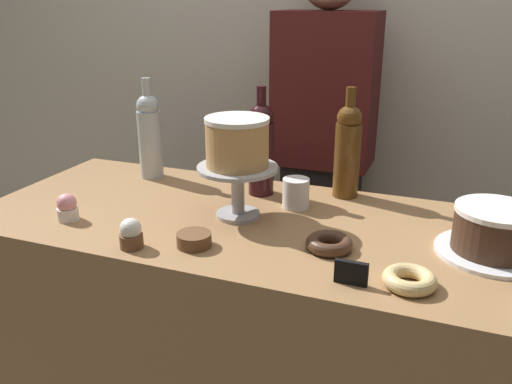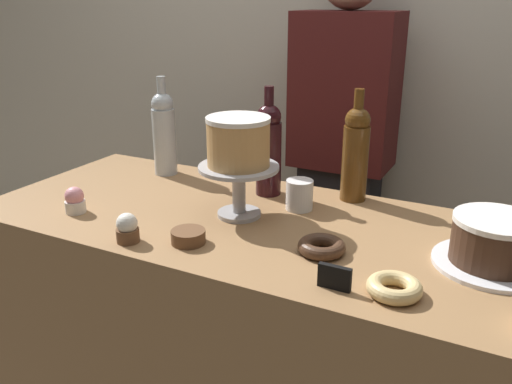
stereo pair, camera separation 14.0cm
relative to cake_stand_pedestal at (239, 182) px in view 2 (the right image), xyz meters
The scene contains 17 objects.
back_wall 0.95m from the cake_stand_pedestal, 86.49° to the left, with size 6.00×0.05×2.60m.
display_counter 0.54m from the cake_stand_pedestal, ahead, with size 1.54×0.65×0.88m.
cake_stand_pedestal is the anchor object (origin of this frame).
white_layer_cake 0.11m from the cake_stand_pedestal, behind, with size 0.17×0.17×0.13m.
silver_serving_platter 0.65m from the cake_stand_pedestal, ahead, with size 0.26×0.26×0.01m.
chocolate_round_cake 0.64m from the cake_stand_pedestal, ahead, with size 0.19×0.19×0.11m.
wine_bottle_dark_red 0.20m from the cake_stand_pedestal, 91.76° to the left, with size 0.08×0.08×0.33m.
wine_bottle_amber 0.36m from the cake_stand_pedestal, 48.25° to the left, with size 0.08×0.08×0.33m.
wine_bottle_clear 0.46m from the cake_stand_pedestal, 151.94° to the left, with size 0.08×0.08×0.33m.
cupcake_vanilla 0.32m from the cake_stand_pedestal, 121.09° to the right, with size 0.06×0.06×0.07m.
cupcake_strawberry 0.46m from the cake_stand_pedestal, 155.80° to the right, with size 0.06×0.06×0.07m.
donut_glazed 0.53m from the cake_stand_pedestal, 24.65° to the right, with size 0.11×0.11×0.03m.
donut_chocolate 0.31m from the cake_stand_pedestal, 21.39° to the right, with size 0.11×0.11×0.03m.
cookie_stack 0.22m from the cake_stand_pedestal, 97.38° to the right, with size 0.08×0.08×0.03m.
price_sign_chalkboard 0.45m from the cake_stand_pedestal, 34.84° to the right, with size 0.07×0.01×0.05m.
coffee_cup_ceramic 0.18m from the cake_stand_pedestal, 43.72° to the left, with size 0.08×0.08×0.08m.
barista_figure 0.69m from the cake_stand_pedestal, 84.51° to the left, with size 0.36×0.22×1.60m.
Camera 2 is at (0.60, -1.17, 1.44)m, focal length 37.28 mm.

